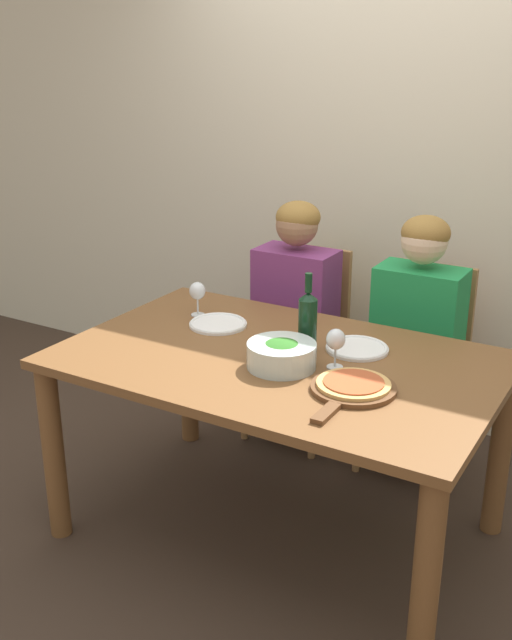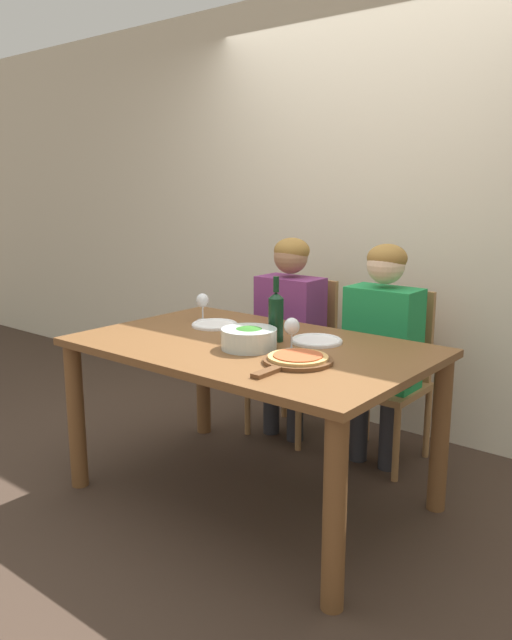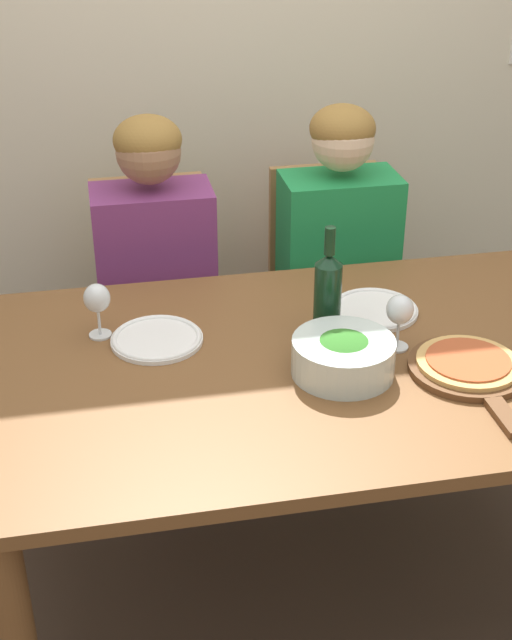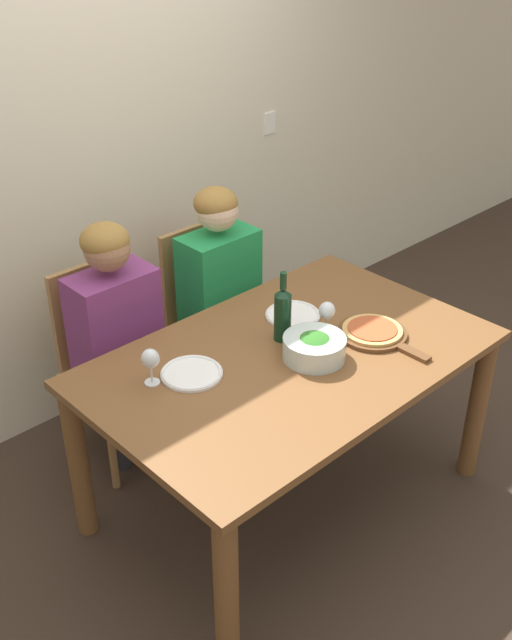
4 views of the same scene
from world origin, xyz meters
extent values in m
plane|color=#3D2D23|center=(0.00, 0.00, 0.00)|extent=(40.00, 40.00, 0.00)
cube|color=beige|center=(0.00, 1.28, 1.35)|extent=(10.00, 0.05, 2.70)
cube|color=brown|center=(0.00, 0.00, 0.76)|extent=(1.63, 1.04, 0.04)
cylinder|color=brown|center=(-0.76, -0.46, 0.37)|extent=(0.09, 0.09, 0.74)
cylinder|color=brown|center=(0.76, -0.46, 0.37)|extent=(0.09, 0.09, 0.74)
cylinder|color=brown|center=(-0.76, 0.46, 0.37)|extent=(0.09, 0.09, 0.74)
cylinder|color=brown|center=(0.76, 0.46, 0.37)|extent=(0.09, 0.09, 0.74)
cube|color=#9E7042|center=(-0.33, 0.79, 0.42)|extent=(0.42, 0.42, 0.04)
cube|color=#9E7042|center=(-0.33, 0.98, 0.69)|extent=(0.38, 0.03, 0.51)
cylinder|color=#9E7042|center=(-0.52, 0.60, 0.20)|extent=(0.04, 0.04, 0.40)
cylinder|color=#9E7042|center=(-0.14, 0.60, 0.20)|extent=(0.04, 0.04, 0.40)
cylinder|color=#9E7042|center=(-0.52, 0.98, 0.20)|extent=(0.04, 0.04, 0.40)
cylinder|color=#9E7042|center=(-0.14, 0.98, 0.20)|extent=(0.04, 0.04, 0.40)
cube|color=#9E7042|center=(0.29, 0.79, 0.42)|extent=(0.42, 0.42, 0.04)
cube|color=#9E7042|center=(0.29, 0.98, 0.69)|extent=(0.38, 0.03, 0.51)
cylinder|color=#9E7042|center=(0.10, 0.60, 0.20)|extent=(0.04, 0.04, 0.40)
cylinder|color=#9E7042|center=(0.48, 0.60, 0.20)|extent=(0.04, 0.04, 0.40)
cylinder|color=#9E7042|center=(0.10, 0.98, 0.20)|extent=(0.04, 0.04, 0.40)
cylinder|color=#9E7042|center=(0.48, 0.98, 0.20)|extent=(0.04, 0.04, 0.40)
cylinder|color=#28282D|center=(-0.42, 0.71, 0.22)|extent=(0.10, 0.10, 0.44)
cylinder|color=#28282D|center=(-0.24, 0.71, 0.22)|extent=(0.10, 0.10, 0.44)
cube|color=#7A3370|center=(-0.33, 0.77, 0.71)|extent=(0.38, 0.22, 0.54)
cylinder|color=#7A3370|center=(-0.53, 0.52, 0.56)|extent=(0.07, 0.31, 0.14)
cylinder|color=#7A3370|center=(-0.13, 0.52, 0.56)|extent=(0.07, 0.31, 0.14)
sphere|color=#9E7051|center=(-0.33, 0.77, 1.10)|extent=(0.20, 0.20, 0.20)
ellipsoid|color=olive|center=(-0.33, 0.78, 1.13)|extent=(0.21, 0.21, 0.15)
cylinder|color=#28282D|center=(0.20, 0.71, 0.22)|extent=(0.10, 0.10, 0.44)
cylinder|color=#28282D|center=(0.38, 0.71, 0.22)|extent=(0.10, 0.10, 0.44)
cube|color=#1E8C47|center=(0.29, 0.77, 0.71)|extent=(0.38, 0.22, 0.54)
cylinder|color=#1E8C47|center=(0.09, 0.52, 0.56)|extent=(0.07, 0.31, 0.14)
cylinder|color=#1E8C47|center=(0.49, 0.52, 0.56)|extent=(0.07, 0.31, 0.14)
sphere|color=beige|center=(0.29, 0.77, 1.10)|extent=(0.20, 0.20, 0.20)
ellipsoid|color=olive|center=(0.29, 0.78, 1.13)|extent=(0.21, 0.21, 0.15)
cylinder|color=black|center=(0.06, 0.11, 0.88)|extent=(0.07, 0.07, 0.21)
cone|color=black|center=(0.06, 0.11, 1.00)|extent=(0.07, 0.07, 0.03)
cylinder|color=black|center=(0.06, 0.11, 1.05)|extent=(0.03, 0.03, 0.07)
cylinder|color=silver|center=(0.05, -0.08, 0.83)|extent=(0.25, 0.25, 0.09)
ellipsoid|color=#2D6B23|center=(0.05, -0.08, 0.83)|extent=(0.21, 0.21, 0.10)
cylinder|color=white|center=(-0.38, 0.16, 0.79)|extent=(0.24, 0.24, 0.01)
torus|color=white|center=(-0.38, 0.16, 0.79)|extent=(0.24, 0.24, 0.01)
cylinder|color=white|center=(0.23, 0.21, 0.79)|extent=(0.24, 0.24, 0.01)
torus|color=white|center=(0.23, 0.21, 0.79)|extent=(0.24, 0.24, 0.01)
cylinder|color=brown|center=(0.36, -0.13, 0.79)|extent=(0.29, 0.29, 0.02)
cube|color=brown|center=(0.36, -0.35, 0.79)|extent=(0.04, 0.14, 0.02)
cylinder|color=tan|center=(0.36, -0.13, 0.80)|extent=(0.25, 0.25, 0.01)
cylinder|color=#AD4C28|center=(0.36, -0.13, 0.81)|extent=(0.21, 0.21, 0.01)
cylinder|color=silver|center=(-0.52, 0.22, 0.78)|extent=(0.06, 0.06, 0.01)
cylinder|color=silver|center=(-0.52, 0.22, 0.82)|extent=(0.01, 0.01, 0.07)
ellipsoid|color=silver|center=(-0.52, 0.22, 0.89)|extent=(0.07, 0.07, 0.08)
ellipsoid|color=maroon|center=(-0.52, 0.22, 0.88)|extent=(0.06, 0.06, 0.03)
cylinder|color=silver|center=(0.23, 0.01, 0.78)|extent=(0.06, 0.06, 0.01)
cylinder|color=silver|center=(0.23, 0.01, 0.82)|extent=(0.01, 0.01, 0.07)
ellipsoid|color=silver|center=(0.23, 0.01, 0.89)|extent=(0.07, 0.07, 0.08)
ellipsoid|color=maroon|center=(0.23, 0.01, 0.88)|extent=(0.06, 0.06, 0.03)
camera|label=1|loc=(1.24, -2.28, 1.88)|focal=42.00mm
camera|label=2|loc=(1.80, -2.18, 1.50)|focal=35.00mm
camera|label=3|loc=(-0.51, -1.86, 1.95)|focal=50.00mm
camera|label=4|loc=(-1.84, -1.74, 2.43)|focal=42.00mm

